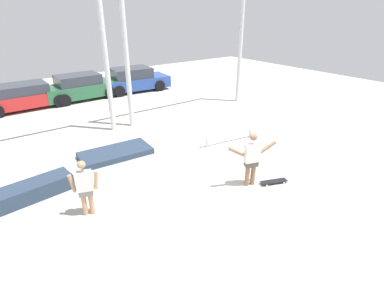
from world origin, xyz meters
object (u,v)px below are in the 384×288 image
Objects in this scene: skateboard at (274,181)px; grind_rail at (229,135)px; manual_pad at (116,153)px; parked_car_green at (81,87)px; skateboarder at (252,157)px; parked_car_blue at (133,80)px; bystander at (85,186)px; grind_box at (29,192)px; parked_car_red at (24,97)px.

skateboard is 3.10m from grind_rail.
parked_car_green reaches higher than manual_pad.
skateboarder reaches higher than parked_car_blue.
manual_pad is at bearing -105.61° from bystander.
skateboard is 12.33m from parked_car_green.
grind_rail is at bearing -89.08° from parked_car_blue.
grind_box is 9.84m from parked_car_green.
grind_box is 0.92× the size of manual_pad.
parked_car_green reaches higher than parked_car_red.
parked_car_red is 2.89m from parked_car_green.
parked_car_green is 3.15m from parked_car_blue.
bystander is at bearing -124.94° from manual_pad.
grind_box is at bearing -125.37° from parked_car_blue.
parked_car_green is at bearing 64.08° from grind_box.
parked_car_red is (-3.81, 11.82, -0.26)m from skateboarder.
grind_box is 3.06m from manual_pad.
grind_rail is (0.98, 2.94, 0.22)m from skateboard.
parked_car_blue is (0.64, 9.24, 0.38)m from grind_rail.
skateboard is 0.35× the size of manual_pad.
manual_pad is 7.95m from parked_car_green.
skateboard is at bearing -30.07° from grind_box.
grind_rail is 1.61× the size of bystander.
skateboarder is 6.05m from grind_box.
grind_rail reaches higher than manual_pad.
parked_car_blue is at bearing -102.33° from bystander.
skateboarder is 1.92× the size of skateboard.
skateboarder is 0.73× the size of grind_box.
manual_pad reaches higher than skateboard.
grind_box is at bearing -117.43° from parked_car_green.
skateboard is 0.57× the size of bystander.
manual_pad is 7.93m from parked_car_red.
skateboarder is 1.09× the size of bystander.
grind_box reaches higher than skateboard.
parked_car_blue reaches higher than parked_car_red.
parked_car_blue is at bearing 104.01° from skateboard.
grind_box is 0.48× the size of parked_car_red.
grind_rail is 0.52× the size of parked_car_red.
parked_car_green reaches higher than grind_box.
bystander reaches higher than parked_car_green.
skateboarder is at bearing -59.90° from manual_pad.
parked_car_red is at bearing -175.32° from parked_car_blue.
grind_box is at bearing 171.47° from skateboard.
bystander reaches higher than skateboard.
skateboard is at bearing -12.71° from skateboarder.
skateboarder is at bearing -121.92° from grind_rail.
parked_car_green is (2.89, 0.02, 0.05)m from parked_car_red.
grind_rail is at bearing -76.36° from parked_car_green.
skateboarder reaches higher than bystander.
parked_car_red is 6.03m from parked_car_blue.
parked_car_green reaches higher than grind_rail.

